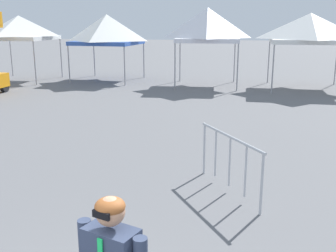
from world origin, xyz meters
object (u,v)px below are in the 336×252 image
Objects in this scene: canopy_tent_behind_right at (310,28)px; crowd_barrier_near_person at (230,153)px; canopy_tent_behind_left at (207,25)px; canopy_tent_center at (107,30)px; canopy_tent_far_left at (19,28)px.

canopy_tent_behind_right is 1.92× the size of crowd_barrier_near_person.
canopy_tent_behind_right is at bearing 76.54° from crowd_barrier_near_person.
canopy_tent_behind_left reaches higher than canopy_tent_behind_right.
crowd_barrier_near_person is (6.96, -13.73, -1.91)m from canopy_tent_center.
crowd_barrier_near_person is at bearing -82.77° from canopy_tent_behind_left.
canopy_tent_behind_right is (14.56, -0.25, 0.02)m from canopy_tent_far_left.
canopy_tent_behind_right reaches higher than canopy_tent_center.
crowd_barrier_near_person is at bearing -103.46° from canopy_tent_behind_right.
canopy_tent_far_left is 0.98× the size of canopy_tent_behind_right.
canopy_tent_behind_left reaches higher than crowd_barrier_near_person.
crowd_barrier_near_person is at bearing -48.38° from canopy_tent_far_left.
canopy_tent_behind_left is at bearing -10.12° from canopy_tent_center.
canopy_tent_behind_left is 1.08× the size of canopy_tent_behind_right.
canopy_tent_far_left is at bearing 179.04° from canopy_tent_behind_right.
canopy_tent_behind_left is at bearing 179.26° from canopy_tent_behind_right.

